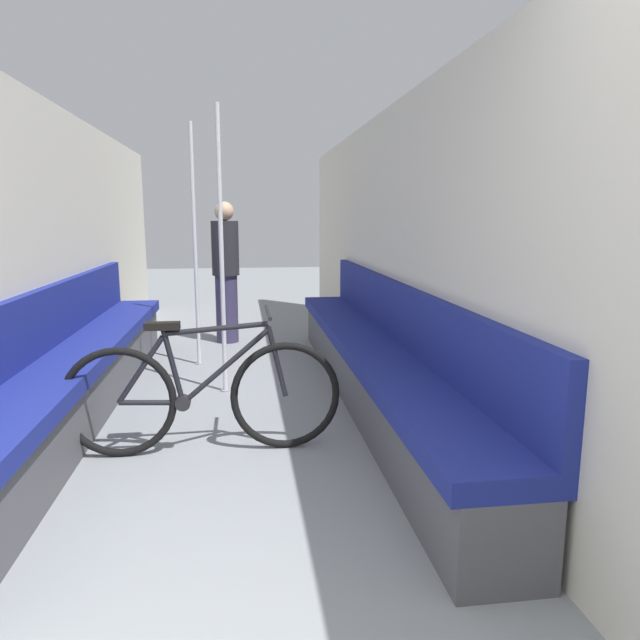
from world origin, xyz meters
The scene contains 8 objects.
wall_left centered at (-1.35, 3.13, 1.13)m, with size 0.10×9.46×2.27m, color beige.
wall_right centered at (1.35, 3.13, 1.13)m, with size 0.10×9.46×2.27m, color beige.
bench_seat_row_left centered at (-1.08, 3.23, 0.31)m, with size 0.48×4.67×0.92m.
bench_seat_row_right centered at (1.08, 3.23, 0.31)m, with size 0.48×4.67×0.92m.
bicycle centered at (-0.14, 2.44, 0.36)m, with size 1.64×0.46×0.86m.
grab_pole_near centered at (-0.32, 4.57, 1.10)m, with size 0.08×0.08×2.25m.
grab_pole_far centered at (-0.05, 3.67, 1.10)m, with size 0.08×0.08×2.25m.
passenger_standing centered at (-0.07, 5.55, 0.81)m, with size 0.30×0.30×1.57m.
Camera 1 is at (0.11, -0.88, 1.41)m, focal length 32.00 mm.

